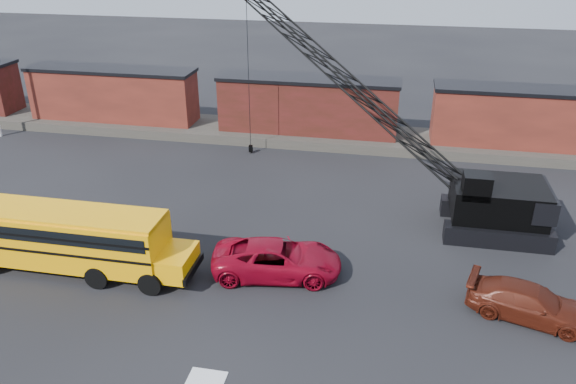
% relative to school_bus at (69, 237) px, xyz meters
% --- Properties ---
extents(ground, '(160.00, 160.00, 0.00)m').
position_rel_school_bus_xyz_m(ground, '(8.11, -1.70, -1.79)').
color(ground, black).
rests_on(ground, ground).
extents(gravel_berm, '(120.00, 5.00, 0.70)m').
position_rel_school_bus_xyz_m(gravel_berm, '(8.11, 20.30, -1.44)').
color(gravel_berm, '#4B463D').
rests_on(gravel_berm, ground).
extents(boxcar_west_near, '(13.70, 3.10, 4.17)m').
position_rel_school_bus_xyz_m(boxcar_west_near, '(-7.89, 20.30, 0.97)').
color(boxcar_west_near, '#481B14').
rests_on(boxcar_west_near, gravel_berm).
extents(boxcar_mid, '(13.70, 3.10, 4.17)m').
position_rel_school_bus_xyz_m(boxcar_mid, '(8.11, 20.30, 0.97)').
color(boxcar_mid, '#501816').
rests_on(boxcar_mid, gravel_berm).
extents(boxcar_east_near, '(13.70, 3.10, 4.17)m').
position_rel_school_bus_xyz_m(boxcar_east_near, '(24.11, 20.30, 0.97)').
color(boxcar_east_near, '#481B14').
rests_on(boxcar_east_near, gravel_berm).
extents(snow_patch, '(1.40, 0.90, 0.02)m').
position_rel_school_bus_xyz_m(snow_patch, '(8.61, -5.70, -1.78)').
color(snow_patch, silver).
rests_on(snow_patch, ground).
extents(school_bus, '(11.65, 2.65, 3.19)m').
position_rel_school_bus_xyz_m(school_bus, '(0.00, 0.00, 0.00)').
color(school_bus, '#F5A205').
rests_on(school_bus, ground).
extents(red_pickup, '(6.44, 3.67, 1.69)m').
position_rel_school_bus_xyz_m(red_pickup, '(9.72, 1.52, -0.95)').
color(red_pickup, maroon).
rests_on(red_pickup, ground).
extents(maroon_suv, '(5.47, 3.38, 1.48)m').
position_rel_school_bus_xyz_m(maroon_suv, '(20.86, 0.38, -1.05)').
color(maroon_suv, '#4A180D').
rests_on(maroon_suv, ground).
extents(crawler_crane, '(19.18, 11.24, 11.82)m').
position_rel_school_bus_xyz_m(crawler_crane, '(11.69, 12.27, 4.98)').
color(crawler_crane, black).
rests_on(crawler_crane, ground).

